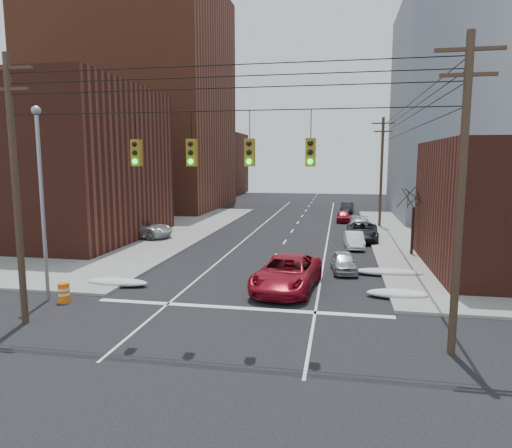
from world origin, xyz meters
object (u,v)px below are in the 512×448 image
at_px(lot_car_a, 81,238).
at_px(lot_car_d, 91,220).
at_px(lot_car_c, 104,225).
at_px(lot_car_b, 141,228).
at_px(parked_car_a, 344,262).
at_px(parked_car_d, 361,227).
at_px(construction_barrel, 64,293).
at_px(parked_car_e, 344,216).
at_px(red_pickup, 287,273).
at_px(parked_car_c, 362,232).
at_px(parked_car_b, 354,240).
at_px(parked_car_f, 347,208).

bearing_deg(lot_car_a, lot_car_d, 8.26).
bearing_deg(lot_car_c, lot_car_b, -116.60).
height_order(parked_car_a, parked_car_d, parked_car_d).
bearing_deg(construction_barrel, lot_car_d, 117.16).
relative_size(parked_car_d, parked_car_e, 1.39).
bearing_deg(parked_car_a, lot_car_b, 147.49).
bearing_deg(red_pickup, construction_barrel, -151.31).
distance_m(parked_car_c, lot_car_a, 22.85).
bearing_deg(parked_car_b, parked_car_a, -100.25).
xyz_separation_m(parked_car_b, parked_car_f, (-0.23, 24.07, 0.06)).
distance_m(lot_car_a, lot_car_c, 7.47).
height_order(red_pickup, lot_car_a, red_pickup).
xyz_separation_m(red_pickup, parked_car_b, (3.84, 12.27, -0.25)).
height_order(parked_car_c, parked_car_d, parked_car_c).
distance_m(parked_car_d, lot_car_d, 25.95).
xyz_separation_m(parked_car_d, parked_car_f, (-0.98, 17.51, -0.07)).
xyz_separation_m(parked_car_a, lot_car_c, (-21.97, 10.98, 0.15)).
bearing_deg(lot_car_b, parked_car_f, -31.06).
xyz_separation_m(parked_car_b, parked_car_e, (-0.72, 15.21, 0.01)).
xyz_separation_m(red_pickup, lot_car_b, (-14.27, 13.10, 0.05)).
bearing_deg(parked_car_b, red_pickup, -111.46).
bearing_deg(parked_car_d, parked_car_e, 98.13).
xyz_separation_m(parked_car_f, lot_car_c, (-22.59, -20.93, 0.08)).
xyz_separation_m(parked_car_d, lot_car_a, (-21.57, -10.62, 0.07)).
relative_size(red_pickup, parked_car_f, 1.52).
xyz_separation_m(parked_car_d, lot_car_d, (-25.90, -1.62, 0.18)).
relative_size(red_pickup, lot_car_b, 1.13).
bearing_deg(parked_car_c, parked_car_e, 99.28).
height_order(red_pickup, lot_car_c, red_pickup).
relative_size(parked_car_c, lot_car_c, 1.33).
xyz_separation_m(parked_car_c, lot_car_b, (-18.86, -2.65, 0.15)).
xyz_separation_m(parked_car_e, parked_car_f, (0.49, 8.85, 0.05)).
bearing_deg(parked_car_b, lot_car_c, 168.08).
xyz_separation_m(lot_car_a, construction_barrel, (6.67, -12.44, -0.33)).
distance_m(lot_car_a, lot_car_d, 9.98).
height_order(lot_car_d, construction_barrel, lot_car_d).
xyz_separation_m(parked_car_c, construction_barrel, (-14.90, -19.98, -0.29)).
bearing_deg(lot_car_c, parked_car_f, -47.74).
distance_m(parked_car_c, lot_car_b, 19.04).
distance_m(parked_car_e, parked_car_f, 8.86).
xyz_separation_m(parked_car_d, parked_car_e, (-1.47, 8.66, -0.12)).
bearing_deg(parked_car_d, parked_car_b, -98.08).
relative_size(parked_car_d, lot_car_d, 1.14).
height_order(parked_car_c, lot_car_c, parked_car_c).
xyz_separation_m(parked_car_c, lot_car_c, (-23.57, -0.34, -0.02)).
relative_size(parked_car_f, lot_car_c, 0.99).
relative_size(red_pickup, parked_car_a, 1.76).
relative_size(red_pickup, parked_car_c, 1.13).
xyz_separation_m(red_pickup, lot_car_c, (-18.98, 15.40, -0.12)).
relative_size(lot_car_a, construction_barrel, 4.26).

